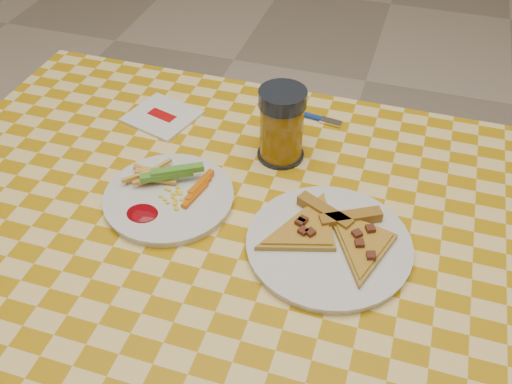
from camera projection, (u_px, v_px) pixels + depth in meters
The scene contains 8 objects.
table at pixel (252, 258), 1.01m from camera, with size 1.28×0.88×0.76m.
plate_left at pixel (169, 198), 1.01m from camera, with size 0.23×0.23×0.01m, color silver.
plate_right at pixel (329, 246), 0.92m from camera, with size 0.26×0.26×0.01m, color silver.
fries_veggies at pixel (167, 185), 1.01m from camera, with size 0.17×0.16×0.04m.
pizza_slices at pixel (333, 233), 0.92m from camera, with size 0.30×0.24×0.02m.
drink_glass at pixel (282, 125), 1.06m from camera, with size 0.09×0.09×0.15m.
napkin at pixel (162, 116), 1.20m from camera, with size 0.16×0.15×0.01m.
fork at pixel (310, 116), 1.20m from camera, with size 0.14×0.04×0.01m.
Camera 1 is at (0.21, -0.63, 1.45)m, focal length 40.00 mm.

